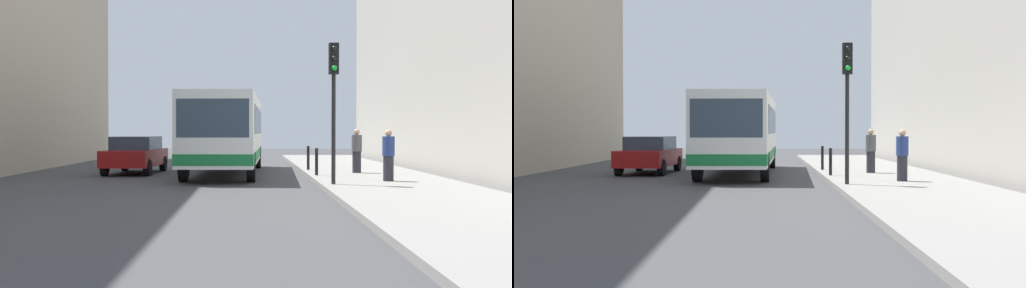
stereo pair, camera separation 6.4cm
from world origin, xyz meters
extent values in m
plane|color=#424244|center=(0.00, 0.00, 0.00)|extent=(80.00, 80.00, 0.00)
cube|color=gray|center=(5.40, 0.00, 0.07)|extent=(4.40, 40.00, 0.15)
cube|color=white|center=(0.19, 4.01, 1.75)|extent=(2.94, 11.09, 2.50)
cube|color=#197238|center=(0.19, 4.01, 0.80)|extent=(2.96, 11.11, 0.36)
cube|color=#2D3D4C|center=(-0.04, -1.46, 2.10)|extent=(2.26, 0.15, 1.20)
cube|color=#2D3D4C|center=(0.21, 4.51, 2.10)|extent=(2.90, 9.49, 1.00)
cylinder|color=black|center=(1.16, 0.07, 0.50)|extent=(0.32, 1.01, 1.00)
cylinder|color=black|center=(-1.10, 0.16, 0.50)|extent=(0.32, 1.01, 1.00)
cylinder|color=black|center=(1.47, 7.86, 0.50)|extent=(0.32, 1.01, 1.00)
cylinder|color=black|center=(-0.79, 7.96, 0.50)|extent=(0.32, 1.01, 1.00)
cube|color=maroon|center=(-3.48, 4.45, 0.64)|extent=(2.07, 4.50, 0.64)
cube|color=#2D3D4C|center=(-3.47, 4.60, 1.22)|extent=(1.75, 2.56, 0.52)
cylinder|color=black|center=(-2.75, 2.90, 0.32)|extent=(0.26, 0.65, 0.64)
cylinder|color=black|center=(-4.39, 3.00, 0.32)|extent=(0.26, 0.65, 0.64)
cylinder|color=black|center=(-2.57, 5.89, 0.32)|extent=(0.26, 0.65, 0.64)
cylinder|color=black|center=(-4.20, 6.00, 0.32)|extent=(0.26, 0.65, 0.64)
cylinder|color=black|center=(3.55, -2.63, 1.75)|extent=(0.12, 0.12, 3.20)
cube|color=black|center=(3.55, -2.63, 3.80)|extent=(0.28, 0.24, 0.90)
sphere|color=black|center=(3.55, -2.76, 4.08)|extent=(0.16, 0.16, 0.16)
sphere|color=black|center=(3.55, -2.76, 3.80)|extent=(0.16, 0.16, 0.16)
sphere|color=green|center=(3.55, -2.76, 3.52)|extent=(0.16, 0.16, 0.16)
cylinder|color=black|center=(3.45, 1.10, 0.62)|extent=(0.11, 0.11, 0.95)
cylinder|color=black|center=(3.45, 4.29, 0.62)|extent=(0.11, 0.11, 0.95)
cylinder|color=#26262D|center=(5.40, -1.49, 0.54)|extent=(0.32, 0.32, 0.78)
cylinder|color=navy|center=(5.40, -1.49, 1.23)|extent=(0.38, 0.38, 0.60)
sphere|color=tan|center=(5.40, -1.49, 1.64)|extent=(0.21, 0.21, 0.21)
cylinder|color=#26262D|center=(5.08, 2.44, 0.55)|extent=(0.32, 0.32, 0.80)
cylinder|color=#4C4C51|center=(5.08, 2.44, 1.25)|extent=(0.38, 0.38, 0.61)
sphere|color=tan|center=(5.08, 2.44, 1.67)|extent=(0.22, 0.22, 0.22)
camera|label=1|loc=(1.12, -21.13, 1.70)|focal=44.74mm
camera|label=2|loc=(1.18, -21.13, 1.70)|focal=44.74mm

